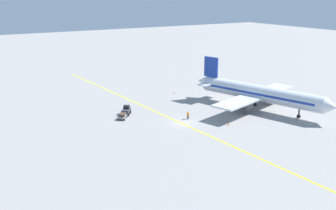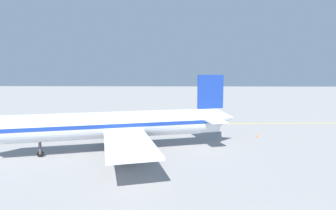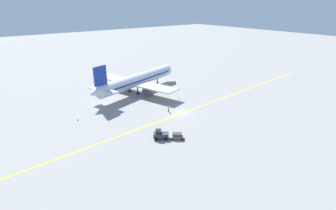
{
  "view_description": "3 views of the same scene",
  "coord_description": "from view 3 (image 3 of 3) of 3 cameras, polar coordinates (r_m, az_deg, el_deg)",
  "views": [
    {
      "loc": [
        41.82,
        64.22,
        26.21
      ],
      "look_at": [
        3.68,
        0.59,
        4.66
      ],
      "focal_mm": 42.0,
      "sensor_mm": 36.0,
      "label": 1
    },
    {
      "loc": [
        -55.89,
        -7.91,
        10.49
      ],
      "look_at": [
        5.32,
        -5.7,
        3.59
      ],
      "focal_mm": 28.0,
      "sensor_mm": 36.0,
      "label": 2
    },
    {
      "loc": [
        44.68,
        -38.91,
        25.6
      ],
      "look_at": [
        -1.39,
        -2.99,
        2.54
      ],
      "focal_mm": 28.0,
      "sensor_mm": 36.0,
      "label": 3
    }
  ],
  "objects": [
    {
      "name": "baggage_cart_trailing",
      "position": [
        52.66,
        2.0,
        -6.62
      ],
      "size": [
        2.71,
        2.91,
        1.24
      ],
      "color": "gray",
      "rests_on": "ground"
    },
    {
      "name": "ground_crew_worker",
      "position": [
        65.06,
        0.11,
        -0.76
      ],
      "size": [
        0.37,
        0.52,
        1.68
      ],
      "color": "#23232D",
      "rests_on": "ground"
    },
    {
      "name": "apron_yellow_centreline",
      "position": [
        64.54,
        2.86,
        -1.85
      ],
      "size": [
        7.86,
        119.79,
        0.01
      ],
      "primitive_type": "cube",
      "rotation": [
        0.0,
        0.0,
        0.06
      ],
      "color": "yellow",
      "rests_on": "ground"
    },
    {
      "name": "baggage_tug_dark",
      "position": [
        52.6,
        -1.62,
        -6.47
      ],
      "size": [
        3.04,
        3.28,
        2.11
      ],
      "color": "#333842",
      "rests_on": "ground"
    },
    {
      "name": "traffic_cone_mid_apron",
      "position": [
        64.05,
        -19.05,
        -3.01
      ],
      "size": [
        0.32,
        0.32,
        0.55
      ],
      "primitive_type": "cone",
      "color": "orange",
      "rests_on": "ground"
    },
    {
      "name": "airplane_at_gate",
      "position": [
        79.26,
        -6.82,
        5.36
      ],
      "size": [
        28.32,
        34.86,
        10.6
      ],
      "color": "silver",
      "rests_on": "ground"
    },
    {
      "name": "ground_plane",
      "position": [
        64.54,
        2.86,
        -1.85
      ],
      "size": [
        400.0,
        400.0,
        0.0
      ],
      "primitive_type": "plane",
      "color": "gray"
    },
    {
      "name": "traffic_cone_near_nose",
      "position": [
        73.24,
        2.48,
        1.29
      ],
      "size": [
        0.32,
        0.32,
        0.55
      ],
      "primitive_type": "cone",
      "color": "orange",
      "rests_on": "ground"
    }
  ]
}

